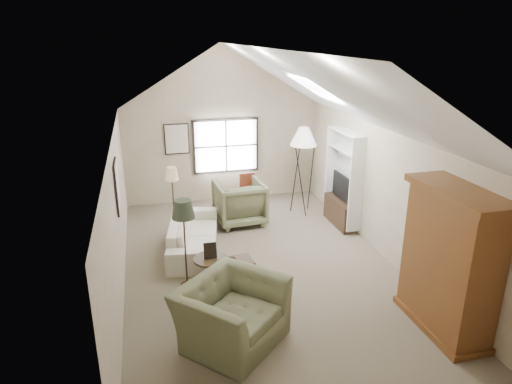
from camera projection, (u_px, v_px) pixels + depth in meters
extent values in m
cube|color=#736852|center=(261.00, 268.00, 8.63)|extent=(5.00, 8.00, 0.01)
cube|color=#BBAB8D|center=(222.00, 153.00, 11.88)|extent=(5.00, 0.01, 2.50)
cube|color=#BBAB8D|center=(364.00, 347.00, 4.56)|extent=(5.00, 0.01, 2.50)
cube|color=#BBAB8D|center=(118.00, 220.00, 7.64)|extent=(0.01, 8.00, 2.50)
cube|color=#BBAB8D|center=(386.00, 195.00, 8.80)|extent=(0.01, 8.00, 2.50)
cube|color=black|center=(226.00, 146.00, 11.80)|extent=(1.72, 0.08, 1.42)
cube|color=black|center=(117.00, 186.00, 7.76)|extent=(0.68, 0.04, 0.88)
cube|color=black|center=(177.00, 139.00, 11.44)|extent=(0.62, 0.04, 0.78)
cube|color=brown|center=(450.00, 261.00, 6.58)|extent=(0.60, 1.50, 2.20)
cube|color=white|center=(343.00, 177.00, 10.26)|extent=(0.32, 1.30, 2.10)
cube|color=#382316|center=(340.00, 212.00, 10.54)|extent=(0.34, 1.18, 0.60)
cube|color=black|center=(342.00, 187.00, 10.33)|extent=(0.05, 0.90, 0.55)
imported|color=beige|center=(194.00, 234.00, 9.30)|extent=(1.31, 2.47, 0.69)
imported|color=#676C4B|center=(231.00, 313.00, 6.47)|extent=(1.86, 1.85, 0.91)
imported|color=#616A4A|center=(239.00, 202.00, 10.57)|extent=(1.14, 1.17, 1.00)
cube|color=#322114|center=(231.00, 271.00, 8.13)|extent=(0.82, 0.51, 0.40)
imported|color=#3D2119|center=(231.00, 260.00, 8.06)|extent=(0.20, 0.20, 0.05)
cylinder|color=#322414|center=(211.00, 273.00, 7.87)|extent=(0.68, 0.68, 0.59)
cube|color=maroon|center=(249.00, 194.00, 11.14)|extent=(0.41, 0.41, 0.98)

